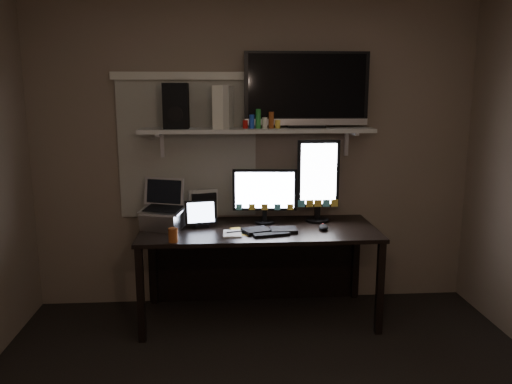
{
  "coord_description": "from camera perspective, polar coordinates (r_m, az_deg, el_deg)",
  "views": [
    {
      "loc": [
        -0.28,
        -2.26,
        1.75
      ],
      "look_at": [
        -0.03,
        1.25,
        1.05
      ],
      "focal_mm": 35.0,
      "sensor_mm": 36.0,
      "label": 1
    }
  ],
  "objects": [
    {
      "name": "back_wall",
      "position": [
        4.1,
        -0.08,
        4.27
      ],
      "size": [
        3.6,
        0.0,
        3.6
      ],
      "primitive_type": "plane",
      "rotation": [
        1.57,
        0.0,
        0.0
      ],
      "color": "#7E6A5B",
      "rests_on": "floor"
    },
    {
      "name": "window_blinds",
      "position": [
        4.08,
        -7.83,
        4.84
      ],
      "size": [
        1.1,
        0.02,
        1.1
      ],
      "primitive_type": "cube",
      "color": "#BAB7A7",
      "rests_on": "back_wall"
    },
    {
      "name": "desk",
      "position": [
        4.0,
        0.18,
        -6.13
      ],
      "size": [
        1.8,
        0.75,
        0.73
      ],
      "color": "black",
      "rests_on": "floor"
    },
    {
      "name": "wall_shelf",
      "position": [
        3.9,
        0.1,
        7.1
      ],
      "size": [
        1.8,
        0.35,
        0.03
      ],
      "primitive_type": "cube",
      "color": "#BBBBB5",
      "rests_on": "back_wall"
    },
    {
      "name": "monitor_landscape",
      "position": [
        3.93,
        1.0,
        -0.46
      ],
      "size": [
        0.51,
        0.09,
        0.44
      ],
      "primitive_type": "cube",
      "rotation": [
        0.0,
        0.0,
        -0.07
      ],
      "color": "black",
      "rests_on": "desk"
    },
    {
      "name": "monitor_portrait",
      "position": [
        4.0,
        7.11,
        1.32
      ],
      "size": [
        0.34,
        0.07,
        0.67
      ],
      "primitive_type": "cube",
      "rotation": [
        0.0,
        0.0,
        -0.01
      ],
      "color": "black",
      "rests_on": "desk"
    },
    {
      "name": "keyboard",
      "position": [
        3.73,
        1.61,
        -4.4
      ],
      "size": [
        0.43,
        0.24,
        0.02
      ],
      "primitive_type": "cube",
      "rotation": [
        0.0,
        0.0,
        0.21
      ],
      "color": "black",
      "rests_on": "desk"
    },
    {
      "name": "mouse",
      "position": [
        3.81,
        7.72,
        -4.02
      ],
      "size": [
        0.09,
        0.12,
        0.04
      ],
      "primitive_type": "ellipsoid",
      "rotation": [
        0.0,
        0.0,
        -0.18
      ],
      "color": "black",
      "rests_on": "desk"
    },
    {
      "name": "notepad",
      "position": [
        3.67,
        -2.72,
        -4.78
      ],
      "size": [
        0.14,
        0.19,
        0.01
      ],
      "primitive_type": "cube",
      "rotation": [
        0.0,
        0.0,
        -0.02
      ],
      "color": "beige",
      "rests_on": "desk"
    },
    {
      "name": "tablet",
      "position": [
        3.85,
        -6.3,
        -2.49
      ],
      "size": [
        0.26,
        0.15,
        0.22
      ],
      "primitive_type": "cube",
      "rotation": [
        0.0,
        0.0,
        0.2
      ],
      "color": "black",
      "rests_on": "desk"
    },
    {
      "name": "file_sorter",
      "position": [
        4.04,
        -6.02,
        -1.58
      ],
      "size": [
        0.21,
        0.15,
        0.25
      ],
      "primitive_type": "cube",
      "rotation": [
        0.0,
        0.0,
        0.33
      ],
      "color": "black",
      "rests_on": "desk"
    },
    {
      "name": "laptop",
      "position": [
        3.85,
        -10.6,
        -1.48
      ],
      "size": [
        0.39,
        0.36,
        0.37
      ],
      "primitive_type": "cube",
      "rotation": [
        0.0,
        0.0,
        -0.34
      ],
      "color": "silver",
      "rests_on": "desk"
    },
    {
      "name": "cup",
      "position": [
        3.52,
        -9.45,
        -4.88
      ],
      "size": [
        0.07,
        0.07,
        0.1
      ],
      "primitive_type": "cylinder",
      "rotation": [
        0.0,
        0.0,
        0.01
      ],
      "color": "#90421A",
      "rests_on": "desk"
    },
    {
      "name": "sticky_notes",
      "position": [
        3.73,
        -1.13,
        -4.55
      ],
      "size": [
        0.38,
        0.32,
        0.0
      ],
      "primitive_type": null,
      "rotation": [
        0.0,
        0.0,
        0.25
      ],
      "color": "gold",
      "rests_on": "desk"
    },
    {
      "name": "tv",
      "position": [
        3.98,
        5.78,
        11.52
      ],
      "size": [
        0.97,
        0.18,
        0.58
      ],
      "primitive_type": "cube",
      "rotation": [
        0.0,
        0.0,
        -0.01
      ],
      "color": "black",
      "rests_on": "wall_shelf"
    },
    {
      "name": "game_console",
      "position": [
        3.88,
        -3.76,
        9.66
      ],
      "size": [
        0.17,
        0.28,
        0.32
      ],
      "primitive_type": "cube",
      "rotation": [
        0.0,
        0.0,
        -0.33
      ],
      "color": "silver",
      "rests_on": "wall_shelf"
    },
    {
      "name": "speaker",
      "position": [
        3.9,
        -9.11,
        9.68
      ],
      "size": [
        0.19,
        0.23,
        0.34
      ],
      "primitive_type": "cube",
      "rotation": [
        0.0,
        0.0,
        0.0
      ],
      "color": "black",
      "rests_on": "wall_shelf"
    },
    {
      "name": "bottles",
      "position": [
        3.86,
        0.64,
        8.43
      ],
      "size": [
        0.25,
        0.08,
        0.16
      ],
      "primitive_type": null,
      "rotation": [
        0.0,
        0.0,
        -0.09
      ],
      "color": "#A50F0C",
      "rests_on": "wall_shelf"
    }
  ]
}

